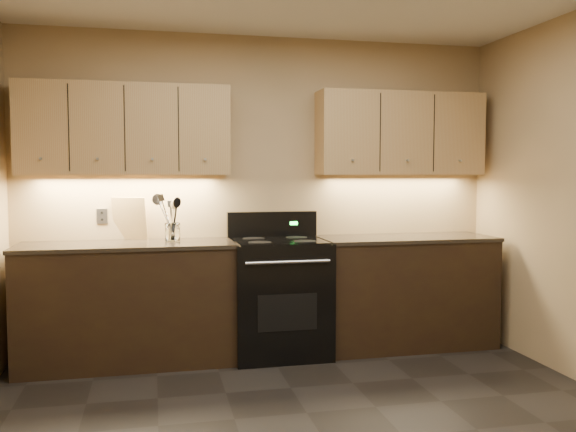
{
  "coord_description": "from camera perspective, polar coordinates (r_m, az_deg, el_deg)",
  "views": [
    {
      "loc": [
        -0.9,
        -3.07,
        1.46
      ],
      "look_at": [
        0.1,
        1.45,
        1.14
      ],
      "focal_mm": 38.0,
      "sensor_mm": 36.0,
      "label": 1
    }
  ],
  "objects": [
    {
      "name": "wall_back",
      "position": [
        5.15,
        -2.47,
        2.21
      ],
      "size": [
        4.0,
        0.04,
        2.6
      ],
      "primitive_type": "cube",
      "color": "tan",
      "rests_on": "ground"
    },
    {
      "name": "counter_left",
      "position": [
        4.88,
        -14.75,
        -7.91
      ],
      "size": [
        1.62,
        0.62,
        0.93
      ],
      "color": "black",
      "rests_on": "ground"
    },
    {
      "name": "counter_right",
      "position": [
        5.3,
        10.91,
        -6.9
      ],
      "size": [
        1.46,
        0.62,
        0.93
      ],
      "color": "black",
      "rests_on": "ground"
    },
    {
      "name": "stove",
      "position": [
        4.95,
        -0.87,
        -7.44
      ],
      "size": [
        0.76,
        0.68,
        1.14
      ],
      "color": "black",
      "rests_on": "ground"
    },
    {
      "name": "upper_cab_left",
      "position": [
        4.94,
        -14.96,
        7.8
      ],
      "size": [
        1.6,
        0.3,
        0.7
      ],
      "primitive_type": "cube",
      "color": "tan",
      "rests_on": "wall_back"
    },
    {
      "name": "upper_cab_right",
      "position": [
        5.35,
        10.46,
        7.57
      ],
      "size": [
        1.44,
        0.3,
        0.7
      ],
      "primitive_type": "cube",
      "color": "tan",
      "rests_on": "wall_back"
    },
    {
      "name": "outlet_plate",
      "position": [
        5.09,
        -17.01,
        -0.01
      ],
      "size": [
        0.08,
        0.01,
        0.12
      ],
      "primitive_type": "cube",
      "color": "#B2B5BA",
      "rests_on": "wall_back"
    },
    {
      "name": "utensil_crock",
      "position": [
        4.83,
        -10.75,
        -1.57
      ],
      "size": [
        0.14,
        0.14,
        0.15
      ],
      "color": "white",
      "rests_on": "counter_left"
    },
    {
      "name": "cutting_board",
      "position": [
        5.05,
        -14.59,
        -0.22
      ],
      "size": [
        0.29,
        0.17,
        0.35
      ],
      "primitive_type": "cube",
      "rotation": [
        0.19,
        0.0,
        -0.34
      ],
      "color": "tan",
      "rests_on": "counter_left"
    },
    {
      "name": "wooden_spoon",
      "position": [
        4.81,
        -11.05,
        -0.34
      ],
      "size": [
        0.11,
        0.13,
        0.32
      ],
      "primitive_type": null,
      "rotation": [
        -0.23,
        0.17,
        0.09
      ],
      "color": "tan",
      "rests_on": "utensil_crock"
    },
    {
      "name": "black_spoon",
      "position": [
        4.85,
        -10.83,
        -0.09
      ],
      "size": [
        0.1,
        0.18,
        0.35
      ],
      "primitive_type": null,
      "rotation": [
        0.37,
        0.13,
        0.01
      ],
      "color": "black",
      "rests_on": "utensil_crock"
    },
    {
      "name": "black_turner",
      "position": [
        4.82,
        -10.68,
        -0.27
      ],
      "size": [
        0.12,
        0.2,
        0.34
      ],
      "primitive_type": null,
      "rotation": [
        -0.32,
        0.05,
        0.36
      ],
      "color": "black",
      "rests_on": "utensil_crock"
    },
    {
      "name": "steel_spatula",
      "position": [
        4.82,
        -10.6,
        0.07
      ],
      "size": [
        0.2,
        0.11,
        0.39
      ],
      "primitive_type": null,
      "rotation": [
        0.09,
        -0.28,
        -0.18
      ],
      "color": "silver",
      "rests_on": "utensil_crock"
    },
    {
      "name": "steel_skimmer",
      "position": [
        4.82,
        -10.51,
        -0.01
      ],
      "size": [
        0.23,
        0.16,
        0.38
      ],
      "primitive_type": null,
      "rotation": [
        -0.19,
        -0.39,
        -0.0
      ],
      "color": "silver",
      "rests_on": "utensil_crock"
    }
  ]
}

